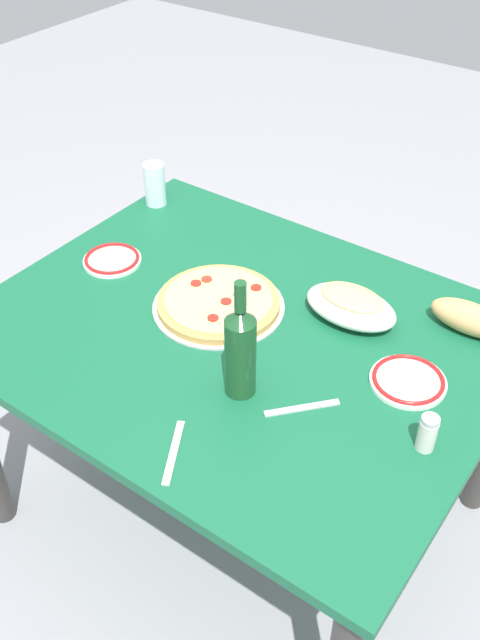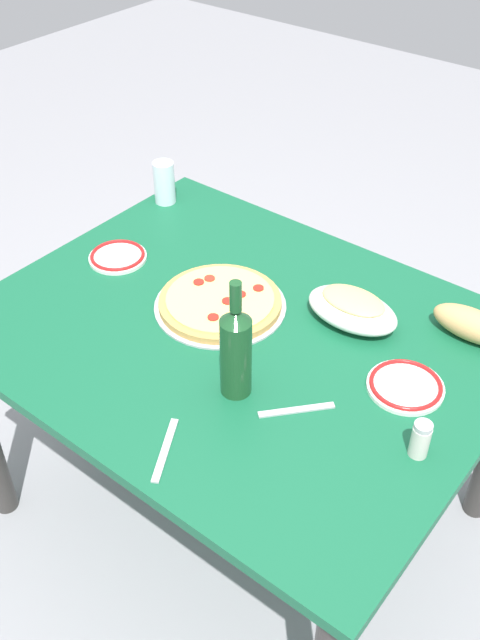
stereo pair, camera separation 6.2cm
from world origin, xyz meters
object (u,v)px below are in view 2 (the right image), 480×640
Objects in this scene: water_glass at (164,182)px; dining_table at (240,362)px; pepperoni_pizza at (220,302)px; side_plate_far at (406,386)px; wine_bottle at (236,350)px; baked_pasta_dish at (352,308)px; spice_shaker at (420,439)px; side_plate_near at (118,256)px; bread_loaf at (472,325)px.

dining_table is at bearing 148.80° from water_glass.
dining_table is 0.16m from pepperoni_pizza.
side_plate_far is at bearing -176.89° from pepperoni_pizza.
baked_pasta_dish is at bearing -101.29° from wine_bottle.
side_plate_far is (-0.30, -0.24, -0.11)m from wine_bottle.
wine_bottle is (-0.22, 0.21, 0.11)m from pepperoni_pizza.
water_glass reaches higher than side_plate_far.
side_plate_far is at bearing -54.27° from spice_shaker.
side_plate_near and side_plate_far have the same top height.
side_plate_near reaches higher than dining_table.
pepperoni_pizza is 2.55× the size of water_glass.
water_glass is 1.19m from spice_shaker.
water_glass is 1.03m from bread_loaf.
pepperoni_pizza is 1.95× the size of side_plate_far.
wine_bottle is at bearing 56.15° from bread_loaf.
bread_loaf is at bearing -79.86° from spice_shaker.
spice_shaker is at bearing 170.91° from dining_table.
dining_table is 0.31m from wine_bottle.
dining_table is at bearing 9.19° from side_plate_far.
pepperoni_pizza is 0.34m from baked_pasta_dish.
bread_loaf is at bearing -154.02° from baked_pasta_dish.
side_plate_near is at bearing -18.92° from wine_bottle.
spice_shaker is at bearing 139.49° from baked_pasta_dish.
pepperoni_pizza is 0.62m from bread_loaf.
pepperoni_pizza is at bearing -11.26° from spice_shaker.
baked_pasta_dish is at bearing -40.51° from spice_shaker.
pepperoni_pizza is 1.42× the size of baked_pasta_dish.
wine_bottle reaches higher than water_glass.
side_plate_near is (0.36, 0.01, -0.01)m from pepperoni_pizza.
wine_bottle is 0.87m from water_glass.
wine_bottle is 2.24× the size of water_glass.
pepperoni_pizza is 3.91× the size of spice_shaker.
dining_table is 5.28× the size of baked_pasta_dish.
wine_bottle reaches higher than baked_pasta_dish.
water_glass is at bearing -10.86° from baked_pasta_dish.
bread_loaf is at bearing 178.80° from water_glass.
side_plate_far is (-0.99, 0.28, -0.06)m from water_glass.
dining_table is at bearing -9.09° from spice_shaker.
side_plate_near is 0.93× the size of side_plate_far.
side_plate_far is at bearing -177.45° from side_plate_near.
baked_pasta_dish is 0.39m from wine_bottle.
pepperoni_pizza is 2.10× the size of side_plate_near.
wine_bottle is 1.71× the size of side_plate_far.
pepperoni_pizza reaches higher than side_plate_near.
dining_table is 0.58m from bread_loaf.
side_plate_near is (-0.11, 0.32, -0.06)m from water_glass.
baked_pasta_dish is at bearing 25.98° from bread_loaf.
water_glass is 1.53× the size of spice_shaker.
water_glass is 1.03m from side_plate_far.
spice_shaker is at bearing 173.45° from side_plate_near.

